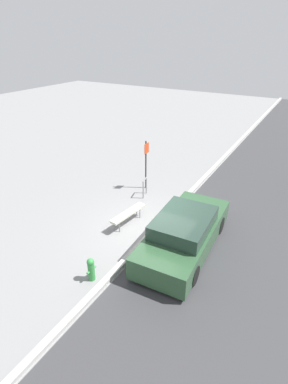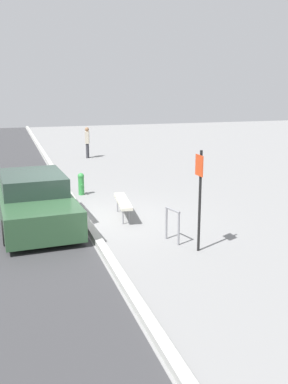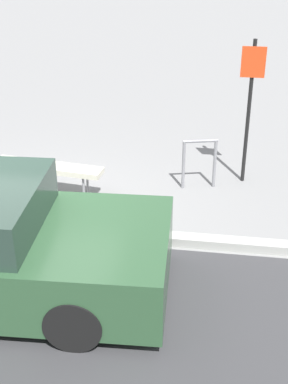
{
  "view_description": "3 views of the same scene",
  "coord_description": "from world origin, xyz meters",
  "px_view_note": "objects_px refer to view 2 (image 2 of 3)",
  "views": [
    {
      "loc": [
        -7.93,
        -4.27,
        6.46
      ],
      "look_at": [
        1.17,
        1.06,
        0.9
      ],
      "focal_mm": 28.0,
      "sensor_mm": 36.0,
      "label": 1
    },
    {
      "loc": [
        11.38,
        -1.91,
        3.61
      ],
      "look_at": [
        1.58,
        1.25,
        1.09
      ],
      "focal_mm": 40.0,
      "sensor_mm": 36.0,
      "label": 2
    },
    {
      "loc": [
        2.62,
        -6.02,
        3.91
      ],
      "look_at": [
        1.69,
        0.28,
        0.6
      ],
      "focal_mm": 50.0,
      "sensor_mm": 36.0,
      "label": 3
    }
  ],
  "objects_px": {
    "sign_post": "(200,192)",
    "pedestrian": "(87,142)",
    "bench": "(123,202)",
    "bike_rack": "(172,222)",
    "fire_hydrant": "(81,183)",
    "parked_car_near": "(34,201)"
  },
  "relations": [
    {
      "from": "bench",
      "to": "pedestrian",
      "type": "height_order",
      "value": "pedestrian"
    },
    {
      "from": "bench",
      "to": "sign_post",
      "type": "height_order",
      "value": "sign_post"
    },
    {
      "from": "bike_rack",
      "to": "pedestrian",
      "type": "distance_m",
      "value": 13.16
    },
    {
      "from": "fire_hydrant",
      "to": "parked_car_near",
      "type": "distance_m",
      "value": 3.26
    },
    {
      "from": "bike_rack",
      "to": "bench",
      "type": "bearing_deg",
      "value": -165.13
    },
    {
      "from": "fire_hydrant",
      "to": "parked_car_near",
      "type": "height_order",
      "value": "parked_car_near"
    },
    {
      "from": "fire_hydrant",
      "to": "bike_rack",
      "type": "bearing_deg",
      "value": 13.55
    },
    {
      "from": "sign_post",
      "to": "fire_hydrant",
      "type": "bearing_deg",
      "value": -164.89
    },
    {
      "from": "bench",
      "to": "pedestrian",
      "type": "distance_m",
      "value": 10.93
    },
    {
      "from": "bike_rack",
      "to": "pedestrian",
      "type": "relative_size",
      "value": 0.51
    },
    {
      "from": "bike_rack",
      "to": "sign_post",
      "type": "height_order",
      "value": "sign_post"
    },
    {
      "from": "pedestrian",
      "to": "bench",
      "type": "bearing_deg",
      "value": 10.94
    },
    {
      "from": "sign_post",
      "to": "pedestrian",
      "type": "relative_size",
      "value": 1.43
    },
    {
      "from": "bench",
      "to": "bike_rack",
      "type": "distance_m",
      "value": 2.36
    },
    {
      "from": "bench",
      "to": "pedestrian",
      "type": "xyz_separation_m",
      "value": [
        -10.87,
        1.01,
        0.4
      ]
    },
    {
      "from": "fire_hydrant",
      "to": "pedestrian",
      "type": "xyz_separation_m",
      "value": [
        -7.85,
        1.68,
        0.45
      ]
    },
    {
      "from": "fire_hydrant",
      "to": "bench",
      "type": "bearing_deg",
      "value": 12.55
    },
    {
      "from": "bench",
      "to": "sign_post",
      "type": "distance_m",
      "value": 3.27
    },
    {
      "from": "fire_hydrant",
      "to": "pedestrian",
      "type": "relative_size",
      "value": 0.48
    },
    {
      "from": "bike_rack",
      "to": "pedestrian",
      "type": "height_order",
      "value": "pedestrian"
    },
    {
      "from": "bike_rack",
      "to": "fire_hydrant",
      "type": "height_order",
      "value": "bike_rack"
    },
    {
      "from": "sign_post",
      "to": "parked_car_near",
      "type": "distance_m",
      "value": 4.76
    }
  ]
}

